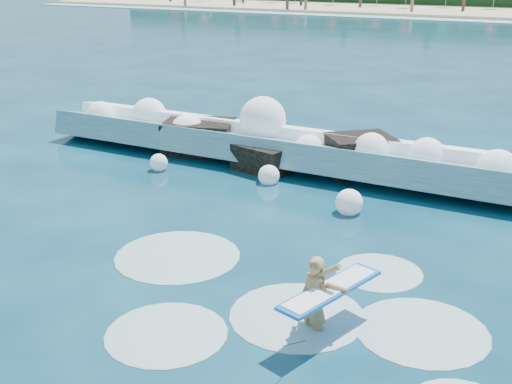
# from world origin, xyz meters

# --- Properties ---
(ground) EXTENTS (200.00, 200.00, 0.00)m
(ground) POSITION_xyz_m (0.00, 0.00, 0.00)
(ground) COLOR #072A3E
(ground) RESTS_ON ground
(breaking_wave) EXTENTS (16.82, 2.67, 1.45)m
(breaking_wave) POSITION_xyz_m (-0.87, 7.81, 0.51)
(breaking_wave) COLOR teal
(breaking_wave) RESTS_ON ground
(rock_cluster) EXTENTS (8.34, 3.30, 1.37)m
(rock_cluster) POSITION_xyz_m (-1.19, 7.70, 0.43)
(rock_cluster) COLOR black
(rock_cluster) RESTS_ON ground
(surfer_with_board) EXTENTS (1.22, 2.90, 1.70)m
(surfer_with_board) POSITION_xyz_m (4.36, -1.01, 0.63)
(surfer_with_board) COLOR #AA854F
(surfer_with_board) RESTS_ON ground
(wave_spray) EXTENTS (14.96, 4.55, 2.18)m
(wave_spray) POSITION_xyz_m (-0.96, 7.66, 0.93)
(wave_spray) COLOR white
(wave_spray) RESTS_ON ground
(surf_foam) EXTENTS (9.11, 6.18, 0.14)m
(surf_foam) POSITION_xyz_m (3.26, -0.43, 0.00)
(surf_foam) COLOR silver
(surf_foam) RESTS_ON ground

